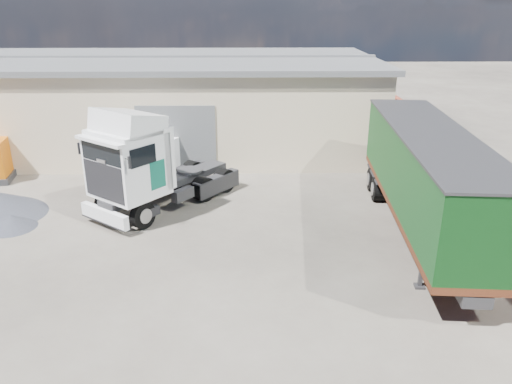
{
  "coord_description": "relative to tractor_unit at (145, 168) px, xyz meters",
  "views": [
    {
      "loc": [
        1.64,
        -14.74,
        8.51
      ],
      "look_at": [
        1.94,
        3.0,
        1.66
      ],
      "focal_mm": 35.0,
      "sensor_mm": 36.0,
      "label": 1
    }
  ],
  "objects": [
    {
      "name": "brick_boundary_wall",
      "position": [
        14.15,
        0.93,
        -0.69
      ],
      "size": [
        0.35,
        26.0,
        2.5
      ],
      "primitive_type": "cube",
      "color": "brown",
      "rests_on": "ground"
    },
    {
      "name": "box_trailer",
      "position": [
        10.94,
        -2.35,
        0.56
      ],
      "size": [
        3.61,
        12.48,
        4.09
      ],
      "rotation": [
        0.0,
        0.0,
        -0.08
      ],
      "color": "#2D2D30",
      "rests_on": "ground"
    },
    {
      "name": "panel_van",
      "position": [
        -0.72,
        3.75,
        -0.91
      ],
      "size": [
        3.62,
        5.26,
        1.99
      ],
      "rotation": [
        0.0,
        0.0,
        -0.38
      ],
      "color": "black",
      "rests_on": "ground"
    },
    {
      "name": "ground",
      "position": [
        2.65,
        -5.07,
        -1.94
      ],
      "size": [
        120.0,
        120.0,
        0.0
      ],
      "primitive_type": "plane",
      "color": "#27241F",
      "rests_on": "ground"
    },
    {
      "name": "tractor_unit",
      "position": [
        0.0,
        0.0,
        0.0
      ],
      "size": [
        6.2,
        6.92,
        4.62
      ],
      "rotation": [
        0.0,
        0.0,
        -0.66
      ],
      "color": "black",
      "rests_on": "ground"
    },
    {
      "name": "warehouse",
      "position": [
        -3.34,
        10.92,
        0.72
      ],
      "size": [
        30.6,
        12.6,
        5.42
      ],
      "color": "#BDAE91",
      "rests_on": "ground"
    }
  ]
}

